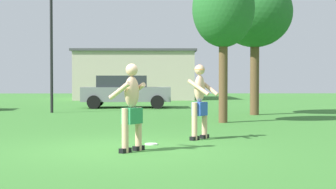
# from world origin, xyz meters

# --- Properties ---
(ground_plane) EXTENTS (80.00, 80.00, 0.00)m
(ground_plane) POSITION_xyz_m (0.00, 0.00, 0.00)
(ground_plane) COLOR #38752D
(player_with_cap) EXTENTS (0.76, 0.74, 1.76)m
(player_with_cap) POSITION_xyz_m (1.71, 1.71, 0.97)
(player_with_cap) COLOR black
(player_with_cap) RESTS_ON ground_plane
(player_in_green) EXTENTS (0.74, 0.86, 1.71)m
(player_in_green) POSITION_xyz_m (0.22, -0.27, 0.90)
(player_in_green) COLOR black
(player_in_green) RESTS_ON ground_plane
(frisbee) EXTENTS (0.28, 0.28, 0.03)m
(frisbee) POSITION_xyz_m (0.59, 0.76, 0.01)
(frisbee) COLOR white
(frisbee) RESTS_ON ground_plane
(car_gray_mid_lot) EXTENTS (4.34, 2.09, 1.58)m
(car_gray_mid_lot) POSITION_xyz_m (-0.90, 14.85, 0.82)
(car_gray_mid_lot) COLOR slate
(car_gray_mid_lot) RESTS_ON ground_plane
(lamp_post) EXTENTS (0.60, 0.24, 5.93)m
(lamp_post) POSITION_xyz_m (-3.74, 11.21, 3.62)
(lamp_post) COLOR black
(lamp_post) RESTS_ON ground_plane
(outbuilding_behind_lot) EXTENTS (8.33, 6.67, 3.42)m
(outbuilding_behind_lot) POSITION_xyz_m (-0.91, 26.26, 1.71)
(outbuilding_behind_lot) COLOR #B2A893
(outbuilding_behind_lot) RESTS_ON ground_plane
(tree_left_field) EXTENTS (2.92, 2.92, 5.39)m
(tree_left_field) POSITION_xyz_m (4.52, 9.77, 3.98)
(tree_left_field) COLOR brown
(tree_left_field) RESTS_ON ground_plane
(tree_right_field) EXTENTS (2.01, 2.01, 4.92)m
(tree_right_field) POSITION_xyz_m (2.83, 6.25, 3.63)
(tree_right_field) COLOR brown
(tree_right_field) RESTS_ON ground_plane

